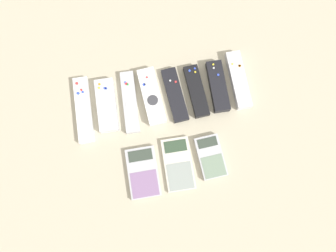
{
  "coord_description": "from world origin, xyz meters",
  "views": [
    {
      "loc": [
        -0.04,
        -0.18,
        0.95
      ],
      "look_at": [
        0.0,
        0.02,
        0.01
      ],
      "focal_mm": 35.0,
      "sensor_mm": 36.0,
      "label": 1
    }
  ],
  "objects": [
    {
      "name": "calculator_1",
      "position": [
        0.01,
        -0.09,
        0.01
      ],
      "size": [
        0.09,
        0.16,
        0.01
      ],
      "rotation": [
        0.0,
        0.0,
        -0.04
      ],
      "color": "beige",
      "rests_on": "ground_plane"
    },
    {
      "name": "calculator_2",
      "position": [
        0.1,
        -0.09,
        0.01
      ],
      "size": [
        0.07,
        0.13,
        0.02
      ],
      "rotation": [
        0.0,
        0.0,
        0.04
      ],
      "color": "#B2B2B7",
      "rests_on": "ground_plane"
    },
    {
      "name": "remote_7",
      "position": [
        0.24,
        0.12,
        0.01
      ],
      "size": [
        0.05,
        0.18,
        0.03
      ],
      "rotation": [
        0.0,
        0.0,
        -0.02
      ],
      "color": "silver",
      "rests_on": "ground_plane"
    },
    {
      "name": "remote_3",
      "position": [
        -0.03,
        0.12,
        0.01
      ],
      "size": [
        0.06,
        0.17,
        0.03
      ],
      "rotation": [
        0.0,
        0.0,
        0.05
      ],
      "color": "white",
      "rests_on": "ground_plane"
    },
    {
      "name": "remote_4",
      "position": [
        0.04,
        0.12,
        0.01
      ],
      "size": [
        0.05,
        0.17,
        0.02
      ],
      "rotation": [
        0.0,
        0.0,
        0.06
      ],
      "color": "black",
      "rests_on": "ground_plane"
    },
    {
      "name": "ground_plane",
      "position": [
        0.0,
        0.0,
        0.0
      ],
      "size": [
        3.0,
        3.0,
        0.0
      ],
      "primitive_type": "plane",
      "color": "#B2A88E"
    },
    {
      "name": "remote_0",
      "position": [
        -0.24,
        0.12,
        0.01
      ],
      "size": [
        0.05,
        0.2,
        0.02
      ],
      "rotation": [
        0.0,
        0.0,
        -0.04
      ],
      "color": "white",
      "rests_on": "ground_plane"
    },
    {
      "name": "remote_6",
      "position": [
        0.17,
        0.12,
        0.01
      ],
      "size": [
        0.05,
        0.16,
        0.03
      ],
      "rotation": [
        0.0,
        0.0,
        -0.04
      ],
      "color": "black",
      "rests_on": "ground_plane"
    },
    {
      "name": "remote_2",
      "position": [
        -0.1,
        0.12,
        0.01
      ],
      "size": [
        0.05,
        0.19,
        0.02
      ],
      "rotation": [
        0.0,
        0.0,
        -0.06
      ],
      "color": "#B7B7BC",
      "rests_on": "ground_plane"
    },
    {
      "name": "remote_5",
      "position": [
        0.1,
        0.11,
        0.01
      ],
      "size": [
        0.05,
        0.16,
        0.02
      ],
      "rotation": [
        0.0,
        0.0,
        0.03
      ],
      "color": "black",
      "rests_on": "ground_plane"
    },
    {
      "name": "remote_1",
      "position": [
        -0.17,
        0.12,
        0.01
      ],
      "size": [
        0.06,
        0.16,
        0.03
      ],
      "rotation": [
        0.0,
        0.0,
        -0.04
      ],
      "color": "silver",
      "rests_on": "ground_plane"
    },
    {
      "name": "calculator_0",
      "position": [
        -0.1,
        -0.09,
        0.01
      ],
      "size": [
        0.09,
        0.15,
        0.02
      ],
      "rotation": [
        0.0,
        0.0,
        -0.03
      ],
      "color": "#B2B2B7",
      "rests_on": "ground_plane"
    }
  ]
}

